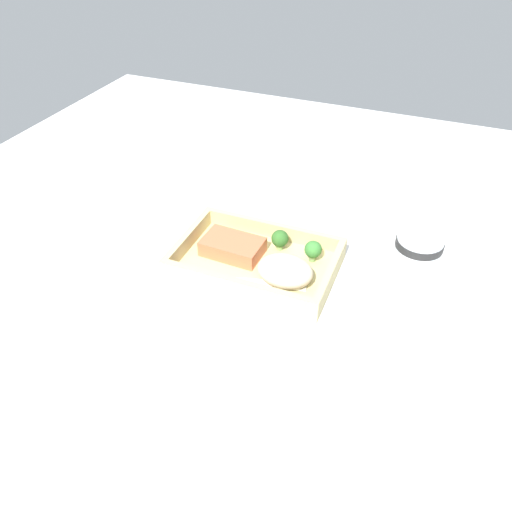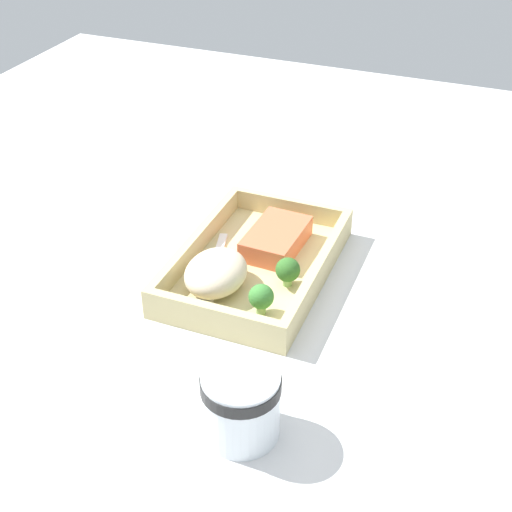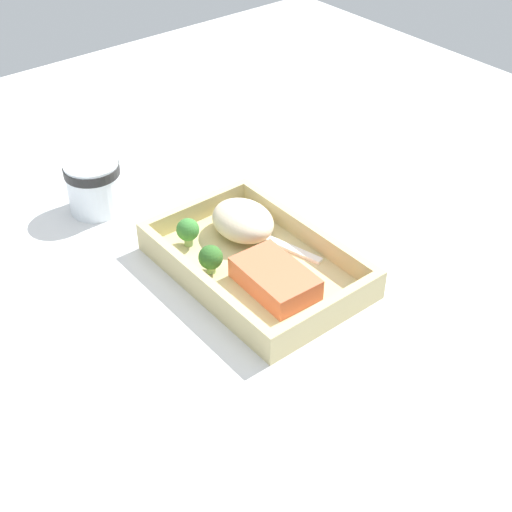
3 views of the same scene
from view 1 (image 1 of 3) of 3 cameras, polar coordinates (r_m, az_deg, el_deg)
ground_plane at (r=90.34cm, az=0.00°, el=-1.84°), size 160.00×160.00×2.00cm
takeout_tray at (r=89.31cm, az=0.00°, el=-1.06°), size 28.16×18.60×1.20cm
tray_rim at (r=88.00cm, az=0.00°, el=-0.00°), size 28.16×18.60×2.98cm
salmon_fillet at (r=90.30cm, az=-2.69°, el=1.07°), size 11.03×7.17×2.91cm
mashed_potatoes at (r=83.70cm, az=3.35°, el=-1.71°), size 9.58×7.62×4.64cm
broccoli_floret_1 at (r=88.47cm, az=6.54°, el=0.70°), size 3.10×3.10×4.08cm
broccoli_floret_2 at (r=90.82cm, az=2.75°, el=1.95°), size 3.17×3.17×3.96cm
fork at (r=84.49cm, az=1.18°, el=-3.07°), size 15.70×5.61×0.44cm
paper_cup at (r=90.09cm, az=17.91°, el=0.20°), size 8.02×8.02×7.83cm
receipt_slip at (r=83.99cm, az=15.05°, el=-6.24°), size 9.90×13.40×0.24cm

